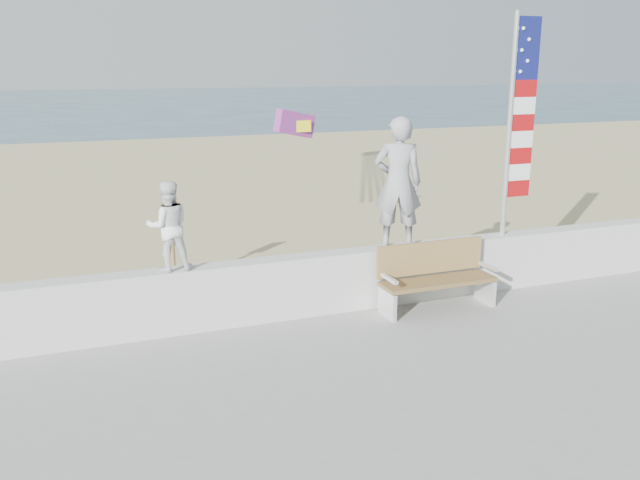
{
  "coord_description": "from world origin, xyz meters",
  "views": [
    {
      "loc": [
        -3.21,
        -6.94,
        3.78
      ],
      "look_at": [
        0.2,
        1.8,
        1.35
      ],
      "focal_mm": 38.0,
      "sensor_mm": 36.0,
      "label": 1
    }
  ],
  "objects_px": {
    "child": "(168,226)",
    "bench": "(435,275)",
    "flag": "(517,117)",
    "adult": "(398,183)"
  },
  "relations": [
    {
      "from": "child",
      "to": "bench",
      "type": "distance_m",
      "value": 4.03
    },
    {
      "from": "bench",
      "to": "flag",
      "type": "relative_size",
      "value": 0.51
    },
    {
      "from": "adult",
      "to": "bench",
      "type": "xyz_separation_m",
      "value": [
        0.44,
        -0.45,
        -1.38
      ]
    },
    {
      "from": "bench",
      "to": "flag",
      "type": "bearing_deg",
      "value": 15.52
    },
    {
      "from": "bench",
      "to": "child",
      "type": "bearing_deg",
      "value": 173.31
    },
    {
      "from": "child",
      "to": "bench",
      "type": "height_order",
      "value": "child"
    },
    {
      "from": "child",
      "to": "bench",
      "type": "relative_size",
      "value": 0.68
    },
    {
      "from": "flag",
      "to": "child",
      "type": "bearing_deg",
      "value": 180.0
    },
    {
      "from": "bench",
      "to": "adult",
      "type": "bearing_deg",
      "value": 134.08
    },
    {
      "from": "child",
      "to": "flag",
      "type": "distance_m",
      "value": 5.66
    }
  ]
}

